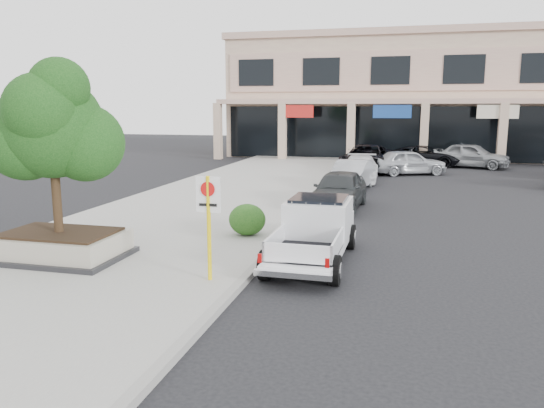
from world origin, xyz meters
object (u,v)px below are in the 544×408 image
Objects in this scene: lot_car_d at (425,156)px; curb_car_c at (359,169)px; pickup_truck at (313,233)px; curb_car_a at (339,190)px; lot_car_e at (471,155)px; planter_tree at (60,127)px; curb_car_b at (351,175)px; curb_car_d at (367,158)px; no_parking_sign at (209,214)px; lot_car_a at (408,162)px; planter at (60,245)px.

curb_car_c is at bearing 166.47° from lot_car_d.
pickup_truck is 7.37m from curb_car_a.
curb_car_a is 0.93× the size of lot_car_e.
planter_tree reaches higher than curb_car_b.
planter_tree is 28.16m from lot_car_e.
planter_tree reaches higher than lot_car_e.
curb_car_c is at bearing 71.01° from planter_tree.
curb_car_d is at bearing 96.16° from curb_car_b.
no_parking_sign reaches higher than curb_car_c.
planter_tree is 0.92× the size of lot_car_a.
lot_car_a is 6.16m from lot_car_e.
pickup_truck is 0.84× the size of curb_car_d.
curb_car_a is 12.75m from curb_car_d.
curb_car_b is at bearing 134.84° from lot_car_a.
curb_car_a is 0.90× the size of lot_car_d.
curb_car_b is 3.12m from curb_car_c.
curb_car_c is at bearing 95.08° from curb_car_b.
curb_car_d is at bearing 41.55° from lot_car_a.
pickup_truck is at bearing -84.50° from curb_car_a.
curb_car_d is (0.12, 12.75, 0.07)m from curb_car_a.
curb_car_a reaches higher than lot_car_a.
pickup_truck reaches higher than curb_car_a.
pickup_truck is (6.13, 1.67, 0.30)m from planter.
lot_car_a is at bearing 80.82° from curb_car_a.
curb_car_d is 1.34× the size of lot_car_a.
lot_car_a is at bearing 75.56° from curb_car_b.
curb_car_a is 0.95× the size of curb_car_c.
curb_car_a is at bearing 177.78° from lot_car_e.
lot_car_e reaches higher than curb_car_c.
curb_car_c is 10.47m from lot_car_e.
lot_car_d reaches higher than planter.
curb_car_a is at bearing 57.09° from planter_tree.
lot_car_d is at bearing 69.61° from planter.
lot_car_d is 2.92m from lot_car_e.
planter is 0.67× the size of lot_car_e.
planter_tree is 0.86× the size of curb_car_c.
curb_car_b is (-0.02, 4.97, -0.05)m from curb_car_a.
curb_car_c is (0.09, 8.09, -0.08)m from curb_car_a.
pickup_truck is 1.13× the size of lot_car_a.
lot_car_a is at bearing 67.64° from planter.
planter_tree is at bearing 168.35° from no_parking_sign.
curb_car_b is 0.88× the size of lot_car_d.
curb_car_b is at bearing -86.29° from curb_car_d.
no_parking_sign is 26.99m from lot_car_d.
pickup_truck is at bearing 149.44° from lot_car_a.
lot_car_a reaches higher than curb_car_b.
lot_car_d reaches higher than curb_car_c.
planter_tree is 0.91× the size of curb_car_a.
no_parking_sign is (4.26, -0.70, 1.16)m from planter.
planter_tree reaches higher than curb_car_c.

